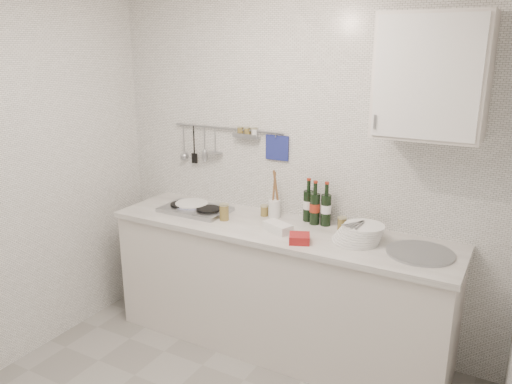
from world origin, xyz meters
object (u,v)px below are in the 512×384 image
(wall_cabinet, at_px, (432,77))
(utensil_crock, at_px, (274,206))
(wine_bottles, at_px, (316,202))
(plate_stack_hob, at_px, (190,206))
(plate_stack_sink, at_px, (359,234))

(wall_cabinet, height_order, utensil_crock, wall_cabinet)
(wine_bottles, xyz_separation_m, utensil_crock, (-0.31, -0.02, -0.07))
(wall_cabinet, bearing_deg, plate_stack_hob, -177.06)
(plate_stack_hob, relative_size, utensil_crock, 0.78)
(plate_stack_sink, height_order, utensil_crock, utensil_crock)
(wall_cabinet, distance_m, plate_stack_sink, 1.04)
(wall_cabinet, bearing_deg, utensil_crock, 176.98)
(plate_stack_hob, distance_m, utensil_crock, 0.67)
(plate_stack_sink, distance_m, wine_bottles, 0.43)
(plate_stack_sink, bearing_deg, wall_cabinet, 17.54)
(utensil_crock, bearing_deg, plate_stack_hob, -167.88)
(wall_cabinet, xyz_separation_m, plate_stack_sink, (-0.33, -0.11, -0.98))
(wine_bottles, bearing_deg, utensil_crock, -175.51)
(wall_cabinet, xyz_separation_m, utensil_crock, (-1.02, 0.05, -0.95))
(plate_stack_hob, bearing_deg, utensil_crock, 12.12)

